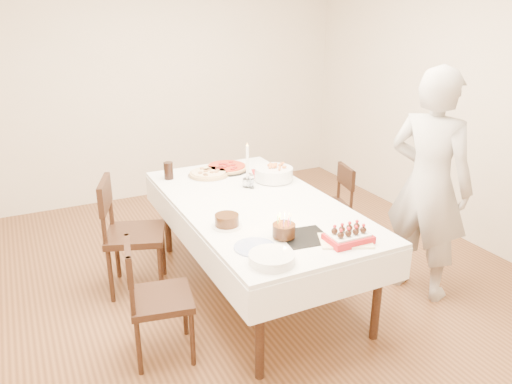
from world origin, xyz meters
name	(u,v)px	position (x,y,z in m)	size (l,w,h in m)	color
floor	(255,289)	(0.00, 0.00, 0.00)	(5.00, 5.00, 0.00)	#53311C
wall_back	(158,80)	(0.00, 2.50, 1.35)	(4.50, 0.04, 2.70)	beige
wall_right	(478,100)	(2.25, 0.00, 1.35)	(0.04, 5.00, 2.70)	beige
dining_table	(256,246)	(0.02, 0.01, 0.38)	(1.14, 2.14, 0.75)	white
chair_right_savory	(328,207)	(0.97, 0.42, 0.39)	(0.40, 0.40, 0.78)	black
chair_left_savory	(135,235)	(-0.82, 0.44, 0.47)	(0.48, 0.48, 0.94)	black
chair_left_dessert	(161,299)	(-0.88, -0.44, 0.41)	(0.42, 0.42, 0.82)	black
person	(429,185)	(1.17, -0.57, 0.89)	(0.65, 0.43, 1.78)	beige
pizza_white	(209,174)	(-0.08, 0.75, 0.77)	(0.37, 0.37, 0.04)	beige
pizza_pepperoni	(227,168)	(0.13, 0.84, 0.77)	(0.40, 0.40, 0.04)	red
red_placemat	(267,174)	(0.41, 0.58, 0.75)	(0.26, 0.26, 0.01)	#B21E1E
pasta_bowl	(274,174)	(0.38, 0.39, 0.81)	(0.32, 0.32, 0.10)	white
taper_candle	(247,165)	(0.11, 0.35, 0.94)	(0.08, 0.08, 0.37)	white
shaker_pair	(252,182)	(0.12, 0.30, 0.81)	(0.10, 0.10, 0.11)	white
cola_glass	(169,171)	(-0.41, 0.83, 0.82)	(0.08, 0.08, 0.15)	black
layer_cake	(227,221)	(-0.35, -0.30, 0.79)	(0.21, 0.21, 0.09)	#381F0E
cake_board	(305,237)	(0.03, -0.68, 0.75)	(0.29, 0.29, 0.01)	black
birthday_cake	(284,226)	(-0.10, -0.62, 0.84)	(0.15, 0.15, 0.15)	#3B2010
strawberry_box	(348,237)	(0.24, -0.86, 0.79)	(0.29, 0.19, 0.07)	#A01217
box_lid	(345,242)	(0.23, -0.84, 0.75)	(0.32, 0.22, 0.03)	beige
plate_stack	(272,258)	(-0.32, -0.88, 0.78)	(0.27, 0.27, 0.06)	white
china_plate	(255,247)	(-0.32, -0.67, 0.76)	(0.26, 0.26, 0.01)	white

